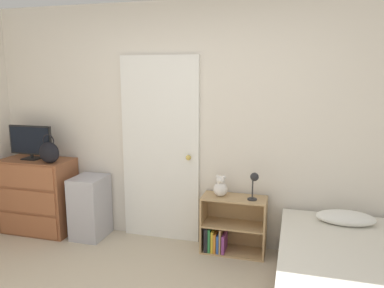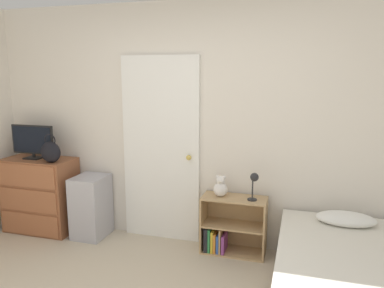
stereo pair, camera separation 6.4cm
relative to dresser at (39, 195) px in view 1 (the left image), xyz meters
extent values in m
cube|color=silver|center=(1.77, 0.27, 0.85)|extent=(10.00, 0.06, 2.55)
cube|color=white|center=(1.43, 0.22, 0.58)|extent=(0.87, 0.04, 2.01)
sphere|color=gold|center=(1.76, 0.17, 0.52)|extent=(0.06, 0.06, 0.06)
cube|color=brown|center=(0.00, 0.00, 0.00)|extent=(0.81, 0.43, 0.86)
cube|color=#9D5B39|center=(0.00, -0.21, -0.28)|extent=(0.74, 0.01, 0.25)
cube|color=#9D5B39|center=(0.00, -0.21, 0.00)|extent=(0.74, 0.01, 0.25)
cube|color=#9D5B39|center=(0.00, -0.21, 0.28)|extent=(0.74, 0.01, 0.25)
cube|color=black|center=(-0.06, 0.01, 0.44)|extent=(0.19, 0.16, 0.01)
cylinder|color=black|center=(-0.06, 0.01, 0.46)|extent=(0.04, 0.04, 0.04)
cube|color=black|center=(-0.06, 0.01, 0.65)|extent=(0.54, 0.02, 0.33)
cube|color=black|center=(-0.06, -0.01, 0.65)|extent=(0.50, 0.01, 0.30)
ellipsoid|color=black|center=(0.26, -0.11, 0.55)|extent=(0.24, 0.14, 0.23)
torus|color=black|center=(0.26, -0.11, 0.68)|extent=(0.14, 0.01, 0.14)
cube|color=#ADADB7|center=(0.65, 0.02, -0.08)|extent=(0.34, 0.40, 0.69)
cube|color=tan|center=(1.95, 0.07, -0.13)|extent=(0.02, 0.29, 0.59)
cube|color=tan|center=(2.59, 0.07, -0.13)|extent=(0.02, 0.29, 0.59)
cube|color=tan|center=(2.27, 0.07, -0.42)|extent=(0.62, 0.29, 0.02)
cube|color=tan|center=(2.27, 0.07, -0.13)|extent=(0.62, 0.29, 0.02)
cube|color=tan|center=(2.27, 0.07, 0.16)|extent=(0.62, 0.29, 0.02)
cube|color=tan|center=(2.27, 0.21, -0.13)|extent=(0.65, 0.01, 0.59)
cube|color=black|center=(2.00, 0.05, -0.28)|extent=(0.04, 0.23, 0.25)
cube|color=#338C4C|center=(2.04, 0.02, -0.29)|extent=(0.02, 0.17, 0.25)
cube|color=gold|center=(2.07, 0.04, -0.30)|extent=(0.02, 0.20, 0.23)
cube|color=orange|center=(2.10, 0.03, -0.31)|extent=(0.02, 0.18, 0.20)
cube|color=#3359B2|center=(2.13, 0.03, -0.32)|extent=(0.02, 0.19, 0.19)
cube|color=tan|center=(2.15, 0.04, -0.28)|extent=(0.02, 0.21, 0.25)
cube|color=#8C3F8C|center=(2.18, 0.04, -0.32)|extent=(0.03, 0.21, 0.19)
sphere|color=silver|center=(2.13, 0.07, 0.24)|extent=(0.14, 0.14, 0.14)
sphere|color=silver|center=(2.13, 0.07, 0.33)|extent=(0.09, 0.09, 0.09)
sphere|color=silver|center=(2.13, 0.03, 0.32)|extent=(0.03, 0.03, 0.03)
sphere|color=silver|center=(2.09, 0.07, 0.36)|extent=(0.04, 0.04, 0.04)
sphere|color=silver|center=(2.16, 0.07, 0.36)|extent=(0.04, 0.04, 0.04)
cylinder|color=#262628|center=(2.45, 0.04, 0.17)|extent=(0.09, 0.09, 0.01)
cylinder|color=#262628|center=(2.45, 0.04, 0.28)|extent=(0.01, 0.01, 0.20)
sphere|color=#262628|center=(2.47, 0.03, 0.40)|extent=(0.08, 0.08, 0.08)
cube|color=silver|center=(3.31, -0.69, -0.13)|extent=(1.12, 1.77, 0.36)
ellipsoid|color=white|center=(3.31, -0.04, 0.10)|extent=(0.52, 0.28, 0.12)
camera|label=1|loc=(2.82, -3.51, 1.40)|focal=35.00mm
camera|label=2|loc=(2.88, -3.50, 1.40)|focal=35.00mm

